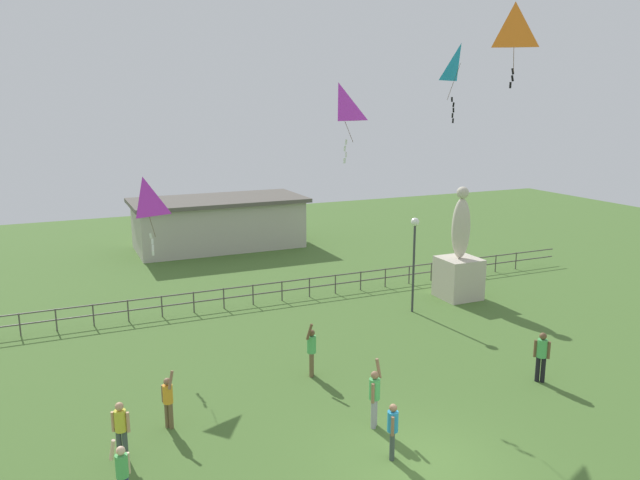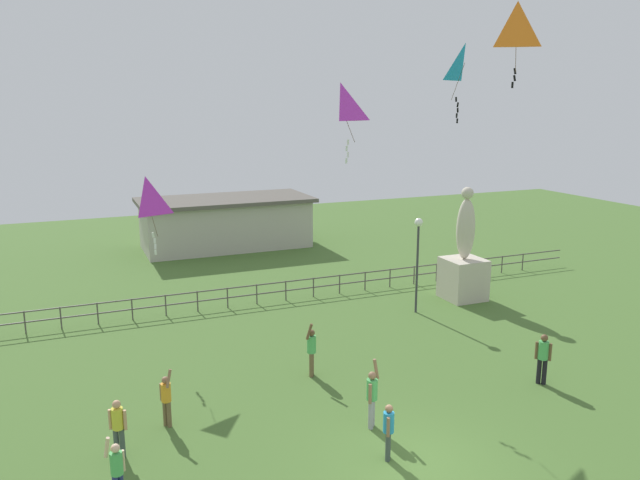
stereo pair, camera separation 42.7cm
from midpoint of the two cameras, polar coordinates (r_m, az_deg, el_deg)
ground_plane at (r=17.06m, az=9.53°, el=-19.72°), size 80.00×80.00×0.00m
statue_monument at (r=29.79m, az=13.54°, el=-2.29°), size 1.78×1.78×5.32m
lamppost at (r=27.06m, az=9.49°, el=-0.38°), size 0.36×0.36×4.24m
person_0 at (r=18.04m, az=5.52°, el=-14.04°), size 0.47×0.43×2.00m
person_1 at (r=18.54m, az=-13.36°, el=-13.94°), size 0.35×0.48×1.79m
person_2 at (r=15.63m, az=-17.47°, el=-19.53°), size 0.47×0.34×1.80m
person_3 at (r=17.39m, az=-17.46°, el=-15.97°), size 0.44×0.30×1.61m
person_4 at (r=21.09m, az=-0.20°, el=-10.01°), size 0.42×0.48×1.94m
person_5 at (r=21.85m, az=20.44°, el=-9.98°), size 0.39×0.40×1.72m
person_6 at (r=16.70m, az=7.11°, el=-16.87°), size 0.28×0.41×1.54m
kite_0 at (r=22.71m, az=2.45°, el=12.31°), size 1.38×1.23×2.78m
kite_1 at (r=26.88m, az=13.66°, el=15.45°), size 1.17×1.00×3.19m
kite_2 at (r=23.25m, az=-15.22°, el=3.71°), size 1.19×1.15×2.81m
kite_3 at (r=22.05m, az=18.24°, el=18.15°), size 1.16×0.98×2.70m
waterfront_railing at (r=28.43m, az=-6.36°, el=-4.83°), size 36.05×0.06×0.95m
pavilion_building at (r=39.98m, az=-8.41°, el=1.64°), size 10.83×5.18×3.18m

